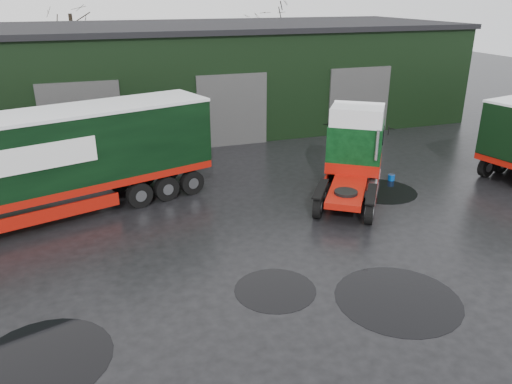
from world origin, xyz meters
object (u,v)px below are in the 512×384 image
hero_tractor (351,158)px  tree_back_a (73,40)px  wash_bucket (391,178)px  tree_back_b (268,46)px  trailer_left (43,167)px  warehouse (206,74)px

hero_tractor → tree_back_a: 27.62m
wash_bucket → tree_back_b: size_ratio=0.04×
trailer_left → wash_bucket: bearing=-110.3°
hero_tractor → trailer_left: (-11.72, 2.23, 0.20)m
trailer_left → tree_back_a: (1.50, 23.27, 2.69)m
wash_bucket → tree_back_a: (-13.27, 24.03, 4.61)m
hero_tractor → tree_back_b: 26.22m
tree_back_b → tree_back_a: bearing=180.0°
tree_back_a → tree_back_b: tree_back_a is taller
trailer_left → tree_back_b: 29.17m
trailer_left → tree_back_b: bearing=-54.3°
hero_tractor → trailer_left: bearing=-156.0°
warehouse → tree_back_a: tree_back_a is taller
warehouse → tree_back_a: size_ratio=3.41×
trailer_left → warehouse: bearing=-53.0°
hero_tractor → tree_back_b: tree_back_b is taller
tree_back_a → tree_back_b: size_ratio=1.27×
tree_back_a → tree_back_b: bearing=0.0°
hero_tractor → wash_bucket: size_ratio=19.69×
wash_bucket → tree_back_b: bearing=83.5°
trailer_left → wash_bucket: size_ratio=43.60×
wash_bucket → trailer_left: bearing=177.1°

